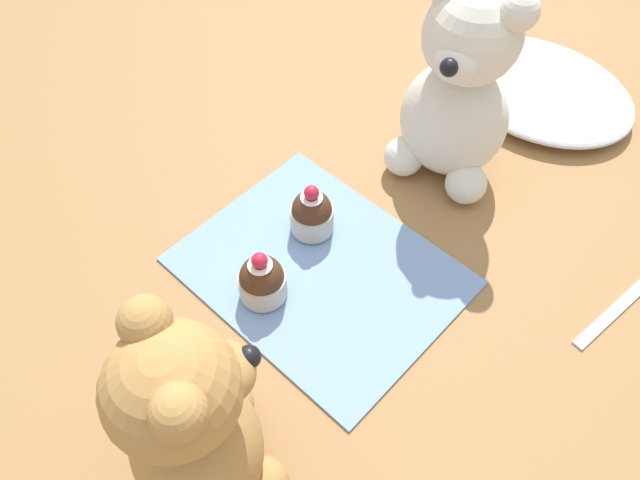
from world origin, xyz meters
TOP-DOWN VIEW (x-y plane):
  - ground_plane at (0.00, 0.00)m, footprint 4.00×4.00m
  - knitted_placemat at (0.00, 0.00)m, footprint 0.28×0.22m
  - tulle_cloth at (0.02, 0.41)m, footprint 0.26×0.20m
  - teddy_bear_cream at (0.00, 0.22)m, footprint 0.14×0.13m
  - teddy_bear_tan at (0.07, -0.22)m, footprint 0.14×0.14m
  - cupcake_near_cream_bear at (-0.04, 0.03)m, footprint 0.05×0.05m
  - cupcake_near_tan_bear at (-0.02, -0.06)m, footprint 0.05×0.05m
  - teaspoon at (0.25, 0.17)m, footprint 0.03×0.12m

SIDE VIEW (x-z plane):
  - ground_plane at x=0.00m, z-range 0.00..0.00m
  - teaspoon at x=0.25m, z-range 0.00..0.01m
  - knitted_placemat at x=0.00m, z-range 0.00..0.01m
  - tulle_cloth at x=0.02m, z-range 0.00..0.03m
  - cupcake_near_tan_bear at x=-0.02m, z-range 0.00..0.06m
  - cupcake_near_cream_bear at x=-0.04m, z-range 0.00..0.06m
  - teddy_bear_tan at x=0.07m, z-range -0.01..0.22m
  - teddy_bear_cream at x=0.00m, z-range -0.01..0.23m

